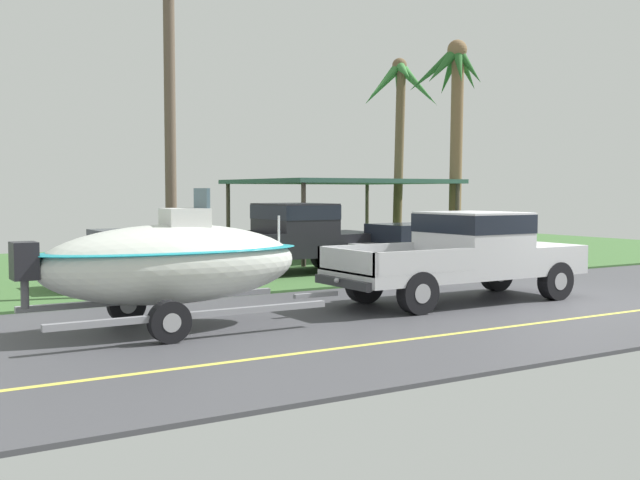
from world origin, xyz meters
The scene contains 10 objects.
ground centered at (0.00, 8.38, -0.01)m, with size 36.00×22.00×0.11m.
pickup_truck_towing centered at (-1.58, 0.90, 1.03)m, with size 5.80×2.02×1.84m.
boat_on_trailer centered at (-8.10, 0.90, 1.10)m, with size 5.68×2.31×2.32m.
parked_pickup_background centered at (-2.32, 7.06, 1.07)m, with size 5.68×2.12×1.94m.
parked_sedan_near centered at (-6.42, 6.45, 0.67)m, with size 4.38×1.83×1.38m.
parked_sedan_far centered at (0.91, 5.53, 0.67)m, with size 4.42×1.88×1.38m.
carport_awning centered at (1.77, 11.08, 2.54)m, with size 6.42×5.73×2.65m.
palm_tree_mid centered at (4.43, 11.19, 5.32)m, with size 3.31×2.73×6.99m.
palm_tree_far_left centered at (4.92, 8.93, 5.28)m, with size 2.39×2.75×7.30m.
utility_pole centered at (-6.68, 4.69, 4.49)m, with size 0.24×1.80×8.68m.
Camera 1 is at (-12.63, -11.14, 2.29)m, focal length 43.62 mm.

